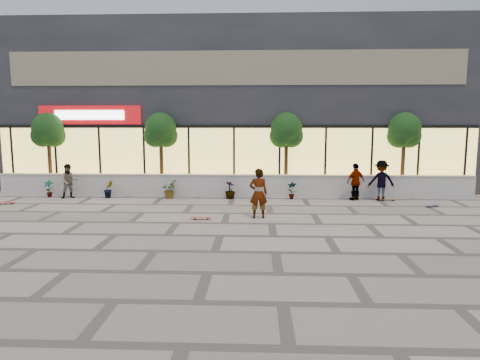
{
  "coord_description": "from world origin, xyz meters",
  "views": [
    {
      "loc": [
        1.13,
        -12.69,
        3.44
      ],
      "look_at": [
        0.48,
        3.17,
        1.3
      ],
      "focal_mm": 32.0,
      "sensor_mm": 36.0,
      "label": 1
    }
  ],
  "objects_px": {
    "tree_midwest": "(161,132)",
    "skateboard_right_near": "(388,199)",
    "skater_right_near": "(356,182)",
    "skater_right_far": "(381,180)",
    "skater_center": "(258,193)",
    "tree_west": "(48,132)",
    "tree_mideast": "(286,132)",
    "skateboard_right_far": "(432,205)",
    "tree_east": "(404,132)",
    "skateboard_left": "(6,203)",
    "skateboard_center": "(201,218)",
    "skater_left": "(69,181)"
  },
  "relations": [
    {
      "from": "tree_midwest",
      "to": "skateboard_left",
      "type": "bearing_deg",
      "value": -153.14
    },
    {
      "from": "tree_midwest",
      "to": "skateboard_center",
      "type": "xyz_separation_m",
      "value": [
        2.64,
        -5.53,
        -2.91
      ]
    },
    {
      "from": "skater_right_near",
      "to": "skateboard_left",
      "type": "distance_m",
      "value": 15.11
    },
    {
      "from": "skateboard_center",
      "to": "skateboard_left",
      "type": "height_order",
      "value": "same"
    },
    {
      "from": "tree_west",
      "to": "skater_right_far",
      "type": "relative_size",
      "value": 2.19
    },
    {
      "from": "skater_left",
      "to": "skateboard_center",
      "type": "relative_size",
      "value": 2.07
    },
    {
      "from": "tree_mideast",
      "to": "skater_center",
      "type": "xyz_separation_m",
      "value": [
        -1.33,
        -5.19,
        -2.08
      ]
    },
    {
      "from": "tree_mideast",
      "to": "skateboard_left",
      "type": "xyz_separation_m",
      "value": [
        -12.0,
        -3.04,
        -2.91
      ]
    },
    {
      "from": "tree_east",
      "to": "skater_right_near",
      "type": "height_order",
      "value": "tree_east"
    },
    {
      "from": "tree_west",
      "to": "skateboard_right_far",
      "type": "relative_size",
      "value": 5.52
    },
    {
      "from": "tree_mideast",
      "to": "skater_right_far",
      "type": "height_order",
      "value": "tree_mideast"
    },
    {
      "from": "tree_midwest",
      "to": "tree_east",
      "type": "bearing_deg",
      "value": 0.0
    },
    {
      "from": "tree_midwest",
      "to": "skater_right_near",
      "type": "relative_size",
      "value": 2.36
    },
    {
      "from": "tree_west",
      "to": "tree_mideast",
      "type": "distance_m",
      "value": 11.5
    },
    {
      "from": "skater_right_far",
      "to": "tree_west",
      "type": "bearing_deg",
      "value": -2.71
    },
    {
      "from": "tree_mideast",
      "to": "skateboard_right_near",
      "type": "distance_m",
      "value": 5.51
    },
    {
      "from": "skater_left",
      "to": "skater_right_near",
      "type": "relative_size",
      "value": 0.95
    },
    {
      "from": "tree_east",
      "to": "skater_left",
      "type": "distance_m",
      "value": 15.66
    },
    {
      "from": "skater_right_near",
      "to": "skateboard_center",
      "type": "distance_m",
      "value": 7.63
    },
    {
      "from": "skater_center",
      "to": "skater_right_near",
      "type": "bearing_deg",
      "value": -142.98
    },
    {
      "from": "skater_right_near",
      "to": "skater_left",
      "type": "bearing_deg",
      "value": -28.81
    },
    {
      "from": "skateboard_left",
      "to": "skateboard_right_far",
      "type": "xyz_separation_m",
      "value": [
        17.84,
        0.23,
        -0.0
      ]
    },
    {
      "from": "tree_east",
      "to": "skateboard_right_near",
      "type": "relative_size",
      "value": 5.53
    },
    {
      "from": "tree_west",
      "to": "skateboard_left",
      "type": "xyz_separation_m",
      "value": [
        -0.5,
        -3.04,
        -2.91
      ]
    },
    {
      "from": "skater_left",
      "to": "skateboard_right_near",
      "type": "relative_size",
      "value": 2.22
    },
    {
      "from": "skateboard_center",
      "to": "skater_right_near",
      "type": "bearing_deg",
      "value": 28.06
    },
    {
      "from": "tree_midwest",
      "to": "skateboard_right_near",
      "type": "xyz_separation_m",
      "value": [
        10.43,
        -1.5,
        -2.92
      ]
    },
    {
      "from": "skater_right_near",
      "to": "skateboard_center",
      "type": "bearing_deg",
      "value": 3.89
    },
    {
      "from": "tree_west",
      "to": "skater_right_far",
      "type": "bearing_deg",
      "value": -5.12
    },
    {
      "from": "tree_mideast",
      "to": "tree_east",
      "type": "relative_size",
      "value": 1.0
    },
    {
      "from": "skater_center",
      "to": "tree_west",
      "type": "bearing_deg",
      "value": -31.2
    },
    {
      "from": "tree_east",
      "to": "skater_right_near",
      "type": "distance_m",
      "value": 3.58
    },
    {
      "from": "tree_mideast",
      "to": "skateboard_left",
      "type": "bearing_deg",
      "value": -165.79
    },
    {
      "from": "skater_right_far",
      "to": "skateboard_right_far",
      "type": "height_order",
      "value": "skater_right_far"
    },
    {
      "from": "skater_right_near",
      "to": "skater_right_far",
      "type": "xyz_separation_m",
      "value": [
        1.12,
        0.0,
        0.06
      ]
    },
    {
      "from": "skateboard_right_far",
      "to": "skater_right_far",
      "type": "bearing_deg",
      "value": 113.95
    },
    {
      "from": "skater_right_far",
      "to": "skateboard_right_far",
      "type": "bearing_deg",
      "value": 143.04
    },
    {
      "from": "skater_right_far",
      "to": "skateboard_center",
      "type": "distance_m",
      "value": 8.59
    },
    {
      "from": "skateboard_right_far",
      "to": "skateboard_center",
      "type": "bearing_deg",
      "value": 169.85
    },
    {
      "from": "tree_east",
      "to": "skater_right_near",
      "type": "relative_size",
      "value": 2.36
    },
    {
      "from": "tree_east",
      "to": "skateboard_right_near",
      "type": "distance_m",
      "value": 3.45
    },
    {
      "from": "tree_mideast",
      "to": "tree_east",
      "type": "xyz_separation_m",
      "value": [
        5.5,
        0.0,
        0.0
      ]
    },
    {
      "from": "skateboard_right_far",
      "to": "skater_center",
      "type": "bearing_deg",
      "value": 171.75
    },
    {
      "from": "skater_center",
      "to": "skateboard_right_far",
      "type": "distance_m",
      "value": 7.59
    },
    {
      "from": "skater_right_far",
      "to": "skateboard_left",
      "type": "bearing_deg",
      "value": 8.22
    },
    {
      "from": "skater_right_near",
      "to": "skater_right_far",
      "type": "bearing_deg",
      "value": 150.9
    },
    {
      "from": "tree_midwest",
      "to": "skater_right_near",
      "type": "height_order",
      "value": "tree_midwest"
    },
    {
      "from": "skater_center",
      "to": "skateboard_right_near",
      "type": "xyz_separation_m",
      "value": [
        5.76,
        3.69,
        -0.84
      ]
    },
    {
      "from": "tree_east",
      "to": "skater_left",
      "type": "xyz_separation_m",
      "value": [
        -15.43,
        -1.47,
        -2.2
      ]
    },
    {
      "from": "skater_right_near",
      "to": "skateboard_left",
      "type": "bearing_deg",
      "value": -22.86
    }
  ]
}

